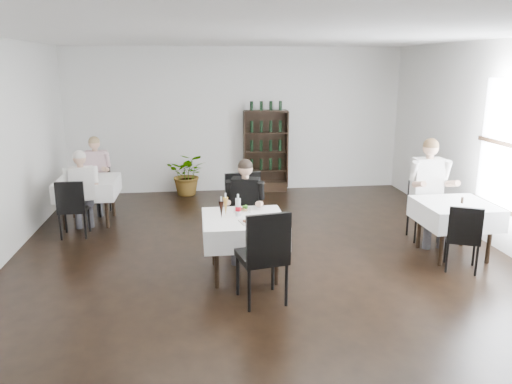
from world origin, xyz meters
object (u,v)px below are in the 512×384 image
(potted_tree, at_px, (188,174))
(wine_shelf, at_px, (266,152))
(main_table, at_px, (244,228))
(diner_main, at_px, (245,202))

(potted_tree, bearing_deg, wine_shelf, 3.99)
(main_table, distance_m, diner_main, 0.60)
(wine_shelf, distance_m, potted_tree, 1.69)
(main_table, relative_size, diner_main, 0.74)
(diner_main, bearing_deg, potted_tree, 102.59)
(wine_shelf, bearing_deg, potted_tree, -176.01)
(wine_shelf, height_order, main_table, wine_shelf)
(wine_shelf, xyz_separation_m, diner_main, (-0.83, -3.75, -0.04))
(main_table, bearing_deg, diner_main, 82.79)
(wine_shelf, xyz_separation_m, potted_tree, (-1.64, -0.11, -0.40))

